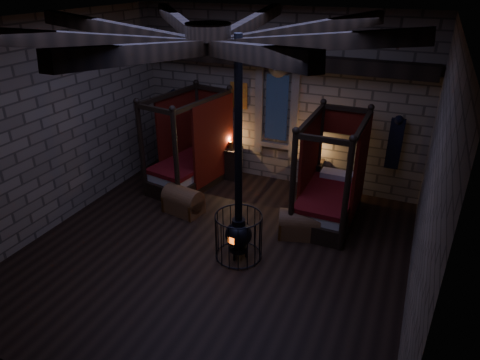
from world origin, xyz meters
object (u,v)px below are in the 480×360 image
at_px(trunk_right, 299,224).
at_px(bed_left, 192,163).
at_px(trunk_left, 183,201).
at_px(stove, 239,231).
at_px(bed_right, 329,194).

bearing_deg(trunk_right, bed_left, 142.96).
xyz_separation_m(trunk_left, stove, (1.80, -1.03, 0.30)).
bearing_deg(trunk_left, stove, -19.41).
xyz_separation_m(trunk_left, trunk_right, (2.64, 0.11, -0.01)).
bearing_deg(trunk_left, bed_right, 30.18).
bearing_deg(bed_right, bed_left, 175.83).
bearing_deg(stove, trunk_left, 160.47).
xyz_separation_m(bed_left, trunk_right, (3.17, -1.25, -0.30)).
height_order(bed_right, trunk_right, bed_right).
bearing_deg(bed_left, trunk_right, -11.61).
relative_size(bed_left, trunk_left, 2.54).
bearing_deg(trunk_right, trunk_left, 166.87).
distance_m(bed_left, trunk_left, 1.49).
xyz_separation_m(bed_right, trunk_right, (-0.37, -0.97, -0.29)).
relative_size(trunk_right, stove, 0.23).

